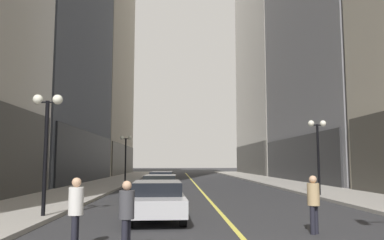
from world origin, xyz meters
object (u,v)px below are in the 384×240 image
(car_yellow, at_px, (160,186))
(pedestrian_in_tan_trench, at_px, (314,200))
(pedestrian_with_orange_bag, at_px, (126,212))
(street_lamp_left_far, at_px, (126,149))
(car_silver, at_px, (157,199))
(street_lamp_left_near, at_px, (47,127))
(street_lamp_right_mid, at_px, (318,141))
(car_white, at_px, (161,180))
(pedestrian_in_white_shirt, at_px, (76,208))

(car_yellow, xyz_separation_m, pedestrian_in_tan_trench, (4.73, -10.07, 0.22))
(pedestrian_in_tan_trench, bearing_deg, pedestrian_with_orange_bag, -155.18)
(pedestrian_in_tan_trench, bearing_deg, street_lamp_left_far, 109.03)
(car_silver, distance_m, pedestrian_with_orange_bag, 5.35)
(street_lamp_left_near, height_order, street_lamp_right_mid, same)
(car_white, xyz_separation_m, street_lamp_left_near, (-3.56, -14.67, 2.54))
(pedestrian_with_orange_bag, distance_m, street_lamp_right_mid, 16.41)
(car_yellow, distance_m, street_lamp_left_near, 8.42)
(car_silver, bearing_deg, car_white, 91.55)
(street_lamp_left_near, bearing_deg, pedestrian_in_white_shirt, -64.08)
(car_white, relative_size, street_lamp_right_mid, 1.05)
(car_silver, height_order, pedestrian_with_orange_bag, pedestrian_with_orange_bag)
(street_lamp_left_far, bearing_deg, car_yellow, -75.49)
(car_white, relative_size, street_lamp_left_far, 1.05)
(car_white, height_order, pedestrian_with_orange_bag, pedestrian_with_orange_bag)
(pedestrian_in_tan_trench, bearing_deg, car_white, 105.68)
(car_silver, bearing_deg, street_lamp_left_far, 100.35)
(street_lamp_left_near, distance_m, street_lamp_right_mid, 15.13)
(car_silver, distance_m, street_lamp_left_far, 22.15)
(car_silver, height_order, pedestrian_in_white_shirt, pedestrian_in_white_shirt)
(car_silver, relative_size, pedestrian_in_white_shirt, 2.92)
(car_yellow, distance_m, pedestrian_in_tan_trench, 11.13)
(car_white, xyz_separation_m, street_lamp_left_far, (-3.56, 7.03, 2.54))
(street_lamp_left_far, height_order, street_lamp_right_mid, same)
(car_silver, height_order, street_lamp_right_mid, street_lamp_right_mid)
(pedestrian_in_white_shirt, xyz_separation_m, street_lamp_left_far, (-2.33, 26.50, 2.30))
(street_lamp_right_mid, bearing_deg, pedestrian_with_orange_bag, -124.70)
(car_silver, distance_m, pedestrian_in_tan_trench, 5.48)
(car_silver, relative_size, pedestrian_with_orange_bag, 3.01)
(street_lamp_left_near, bearing_deg, pedestrian_in_tan_trench, -19.33)
(pedestrian_with_orange_bag, distance_m, pedestrian_in_white_shirt, 1.31)
(car_silver, bearing_deg, pedestrian_in_white_shirt, -108.51)
(car_yellow, height_order, street_lamp_right_mid, street_lamp_right_mid)
(pedestrian_with_orange_bag, bearing_deg, street_lamp_left_far, 97.50)
(pedestrian_in_tan_trench, height_order, pedestrian_with_orange_bag, pedestrian_in_tan_trench)
(car_silver, relative_size, car_yellow, 1.00)
(pedestrian_in_tan_trench, relative_size, pedestrian_with_orange_bag, 1.02)
(car_yellow, relative_size, pedestrian_with_orange_bag, 3.01)
(street_lamp_left_far, xyz_separation_m, street_lamp_right_mid, (12.80, -13.62, 0.00))
(street_lamp_left_near, bearing_deg, street_lamp_left_far, 90.00)
(pedestrian_with_orange_bag, distance_m, street_lamp_left_far, 27.31)
(pedestrian_in_white_shirt, distance_m, street_lamp_left_near, 5.81)
(car_yellow, relative_size, street_lamp_left_far, 1.09)
(car_silver, xyz_separation_m, pedestrian_in_white_shirt, (-1.62, -4.85, 0.24))
(car_silver, xyz_separation_m, street_lamp_left_near, (-3.95, -0.05, 2.54))
(street_lamp_right_mid, bearing_deg, street_lamp_left_far, 133.22)
(car_white, relative_size, pedestrian_in_white_shirt, 2.81)
(car_yellow, distance_m, car_white, 7.59)
(car_silver, height_order, car_yellow, same)
(car_white, height_order, pedestrian_in_white_shirt, pedestrian_in_white_shirt)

